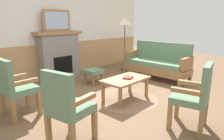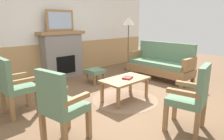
# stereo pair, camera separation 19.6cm
# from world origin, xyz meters

# --- Properties ---
(ground_plane) EXTENTS (14.00, 14.00, 0.00)m
(ground_plane) POSITION_xyz_m (0.00, 0.00, 0.00)
(ground_plane) COLOR brown
(wall_back) EXTENTS (7.20, 0.14, 2.70)m
(wall_back) POSITION_xyz_m (0.00, 2.60, 1.31)
(wall_back) COLOR white
(wall_back) RESTS_ON ground_plane
(fireplace) EXTENTS (1.30, 0.44, 1.28)m
(fireplace) POSITION_xyz_m (0.00, 2.35, 0.65)
(fireplace) COLOR gray
(fireplace) RESTS_ON ground_plane
(framed_picture) EXTENTS (0.80, 0.04, 0.56)m
(framed_picture) POSITION_xyz_m (0.00, 2.35, 1.56)
(framed_picture) COLOR olive
(framed_picture) RESTS_ON fireplace
(couch) EXTENTS (0.70, 1.80, 0.98)m
(couch) POSITION_xyz_m (1.86, 0.37, 0.40)
(couch) COLOR olive
(couch) RESTS_ON ground_plane
(coffee_table) EXTENTS (0.96, 0.56, 0.44)m
(coffee_table) POSITION_xyz_m (0.01, -0.02, 0.39)
(coffee_table) COLOR olive
(coffee_table) RESTS_ON ground_plane
(round_rug) EXTENTS (1.33, 1.33, 0.01)m
(round_rug) POSITION_xyz_m (0.01, -0.02, 0.00)
(round_rug) COLOR #896B51
(round_rug) RESTS_ON ground_plane
(book_on_table) EXTENTS (0.25, 0.22, 0.03)m
(book_on_table) POSITION_xyz_m (0.05, -0.05, 0.46)
(book_on_table) COLOR maroon
(book_on_table) RESTS_ON coffee_table
(footstool) EXTENTS (0.40, 0.40, 0.36)m
(footstool) POSITION_xyz_m (0.29, 1.26, 0.28)
(footstool) COLOR olive
(footstool) RESTS_ON ground_plane
(armchair_near_fireplace) EXTENTS (0.49, 0.49, 0.98)m
(armchair_near_fireplace) POSITION_xyz_m (-1.80, 0.81, 0.54)
(armchair_near_fireplace) COLOR olive
(armchair_near_fireplace) RESTS_ON ground_plane
(armchair_by_window_left) EXTENTS (0.56, 0.56, 0.98)m
(armchair_by_window_left) POSITION_xyz_m (-1.66, -0.43, 0.54)
(armchair_by_window_left) COLOR olive
(armchair_by_window_left) RESTS_ON ground_plane
(armchair_front_left) EXTENTS (0.57, 0.57, 0.98)m
(armchair_front_left) POSITION_xyz_m (-0.19, -1.45, 0.54)
(armchair_front_left) COLOR olive
(armchair_front_left) RESTS_ON ground_plane
(floor_lamp_by_couch) EXTENTS (0.36, 0.36, 1.68)m
(floor_lamp_by_couch) POSITION_xyz_m (1.98, 1.65, 1.45)
(floor_lamp_by_couch) COLOR #332D28
(floor_lamp_by_couch) RESTS_ON ground_plane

